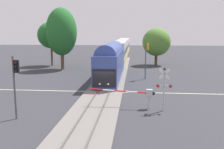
# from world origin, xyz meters

# --- Properties ---
(ground_plane) EXTENTS (220.00, 220.00, 0.00)m
(ground_plane) POSITION_xyz_m (0.00, 0.00, 0.00)
(ground_plane) COLOR #333338
(road_centre_stripe) EXTENTS (44.00, 0.20, 0.01)m
(road_centre_stripe) POSITION_xyz_m (0.00, 0.00, 0.00)
(road_centre_stripe) COLOR beige
(road_centre_stripe) RESTS_ON ground
(railway_track) EXTENTS (4.40, 80.00, 0.32)m
(railway_track) POSITION_xyz_m (0.00, 0.00, 0.10)
(railway_track) COLOR slate
(railway_track) RESTS_ON ground
(commuter_train) EXTENTS (3.04, 65.81, 5.16)m
(commuter_train) POSITION_xyz_m (0.00, 30.47, 2.73)
(commuter_train) COLOR #384C93
(commuter_train) RESTS_ON railway_track
(crossing_gate_near) EXTENTS (5.96, 0.40, 1.81)m
(crossing_gate_near) POSITION_xyz_m (4.22, -6.19, 1.43)
(crossing_gate_near) COLOR #B7B7BC
(crossing_gate_near) RESTS_ON ground
(crossing_signal_mast) EXTENTS (1.36, 0.44, 3.95)m
(crossing_signal_mast) POSITION_xyz_m (6.14, -6.84, 2.41)
(crossing_signal_mast) COLOR #B2B2B7
(crossing_signal_mast) RESTS_ON ground
(traffic_signal_far_side) EXTENTS (0.53, 0.38, 5.71)m
(traffic_signal_far_side) POSITION_xyz_m (5.27, 8.75, 3.82)
(traffic_signal_far_side) COLOR #4C4C51
(traffic_signal_far_side) RESTS_ON ground
(traffic_signal_near_left) EXTENTS (0.53, 0.38, 5.12)m
(traffic_signal_near_left) POSITION_xyz_m (-5.86, -10.06, 3.44)
(traffic_signal_near_left) COLOR #4C4C51
(traffic_signal_near_left) RESTS_ON ground
(oak_behind_train) EXTENTS (5.75, 5.75, 11.53)m
(oak_behind_train) POSITION_xyz_m (-10.19, 17.65, 7.07)
(oak_behind_train) COLOR brown
(oak_behind_train) RESTS_ON ground
(pine_left_background) EXTENTS (5.53, 5.53, 9.14)m
(pine_left_background) POSITION_xyz_m (-13.96, 22.75, 6.39)
(pine_left_background) COLOR brown
(pine_left_background) RESTS_ON ground
(elm_centre_background) EXTENTS (5.93, 5.93, 7.88)m
(elm_centre_background) POSITION_xyz_m (8.08, 25.46, 4.93)
(elm_centre_background) COLOR #4C3828
(elm_centre_background) RESTS_ON ground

